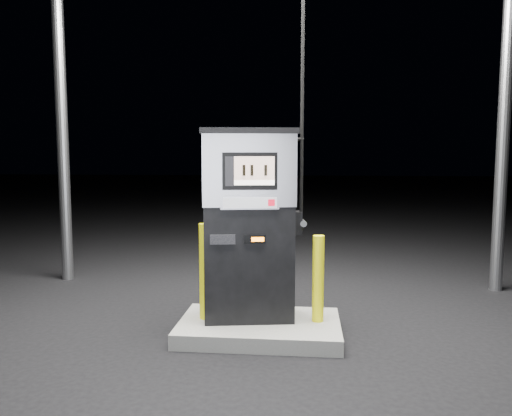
{
  "coord_description": "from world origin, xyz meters",
  "views": [
    {
      "loc": [
        0.45,
        -4.83,
        1.8
      ],
      "look_at": [
        -0.04,
        0.0,
        1.29
      ],
      "focal_mm": 35.0,
      "sensor_mm": 36.0,
      "label": 1
    }
  ],
  "objects": [
    {
      "name": "ground",
      "position": [
        0.0,
        0.0,
        0.0
      ],
      "size": [
        80.0,
        80.0,
        0.0
      ],
      "primitive_type": "plane",
      "color": "black",
      "rests_on": "ground"
    },
    {
      "name": "bollard_right",
      "position": [
        0.58,
        0.05,
        0.58
      ],
      "size": [
        0.15,
        0.15,
        0.86
      ],
      "primitive_type": "cylinder",
      "rotation": [
        0.0,
        0.0,
        0.43
      ],
      "color": "#FFFB0E",
      "rests_on": "pump_island"
    },
    {
      "name": "fuel_dispenser",
      "position": [
        -0.12,
        0.1,
        1.13
      ],
      "size": [
        1.09,
        0.71,
        3.96
      ],
      "rotation": [
        0.0,
        0.0,
        0.16
      ],
      "color": "black",
      "rests_on": "pump_island"
    },
    {
      "name": "bollard_left",
      "position": [
        -0.55,
        0.03,
        0.64
      ],
      "size": [
        0.17,
        0.17,
        0.97
      ],
      "primitive_type": "cylinder",
      "rotation": [
        0.0,
        0.0,
        -0.43
      ],
      "color": "#FFFB0E",
      "rests_on": "pump_island"
    },
    {
      "name": "pump_island",
      "position": [
        0.0,
        0.0,
        0.07
      ],
      "size": [
        1.6,
        1.0,
        0.15
      ],
      "primitive_type": "cube",
      "color": "#5F5F5B",
      "rests_on": "ground"
    }
  ]
}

